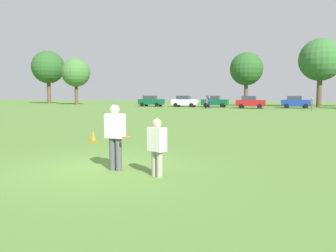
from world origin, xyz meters
TOP-DOWN VIEW (x-y plane):
  - ground_plane at (0.00, 0.00)m, footprint 184.98×184.98m
  - player_thrower at (0.52, -0.11)m, footprint 0.51×0.30m
  - player_defender at (1.85, -0.40)m, footprint 0.53×0.44m
  - frisbee at (0.96, -0.29)m, footprint 0.28×0.27m
  - traffic_cone at (-3.09, 4.66)m, footprint 0.32×0.32m
  - parked_car_near_left at (-16.20, 44.76)m, footprint 4.24×2.28m
  - parked_car_mid_left at (-10.15, 44.26)m, footprint 4.24×2.28m
  - parked_car_center at (-5.39, 45.00)m, footprint 4.24×2.28m
  - parked_car_mid_right at (0.44, 42.21)m, footprint 4.24×2.28m
  - parked_car_near_right at (6.72, 44.82)m, footprint 4.24×2.28m
  - bystander_sideline_watcher at (-5.63, 39.69)m, footprint 0.49×0.44m
  - bystander_far_jogger at (-5.32, 40.47)m, footprint 0.29×0.49m
  - bystander_field_marshal at (8.33, 36.47)m, footprint 0.29×0.46m
  - tree_west_oak at (-43.60, 53.28)m, footprint 7.03×7.03m
  - tree_west_maple at (-33.74, 48.98)m, footprint 5.61×5.61m
  - tree_center_elm at (-1.20, 51.93)m, footprint 5.73×5.73m
  - tree_east_birch at (10.32, 49.50)m, footprint 6.60×6.60m

SIDE VIEW (x-z plane):
  - ground_plane at x=0.00m, z-range 0.00..0.00m
  - traffic_cone at x=-3.09m, z-range -0.01..0.47m
  - player_defender at x=1.85m, z-range 0.08..1.58m
  - bystander_sideline_watcher at x=-5.63m, z-range 0.10..1.66m
  - bystander_field_marshal at x=8.33m, z-range 0.10..1.70m
  - parked_car_near_left at x=-16.20m, z-range 0.01..1.83m
  - parked_car_mid_left at x=-10.15m, z-range 0.01..1.83m
  - parked_car_center at x=-5.39m, z-range 0.01..1.83m
  - parked_car_mid_right at x=0.44m, z-range 0.01..1.83m
  - parked_car_near_right at x=6.72m, z-range 0.01..1.83m
  - frisbee at x=0.96m, z-range 0.92..1.01m
  - bystander_far_jogger at x=-5.32m, z-range 0.11..1.86m
  - player_thrower at x=0.52m, z-range 0.12..1.93m
  - tree_west_maple at x=-33.74m, z-range 1.71..10.83m
  - tree_center_elm at x=-1.20m, z-range 1.75..11.05m
  - tree_east_birch at x=10.32m, z-range 2.01..12.74m
  - tree_west_oak at x=-43.60m, z-range 2.15..13.57m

